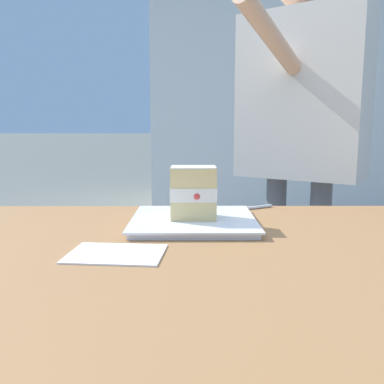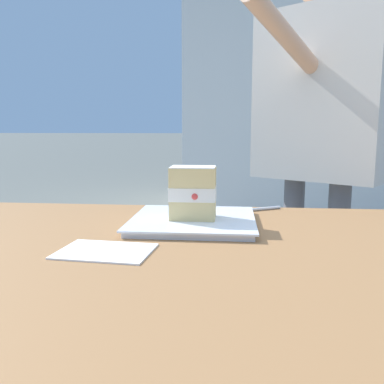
{
  "view_description": "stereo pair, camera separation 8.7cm",
  "coord_description": "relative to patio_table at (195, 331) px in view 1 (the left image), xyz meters",
  "views": [
    {
      "loc": [
        -0.01,
        -0.56,
        0.94
      ],
      "look_at": [
        -0.0,
        0.3,
        0.8
      ],
      "focal_mm": 37.85,
      "sensor_mm": 36.0,
      "label": 1
    },
    {
      "loc": [
        0.08,
        -0.56,
        0.94
      ],
      "look_at": [
        -0.0,
        0.3,
        0.8
      ],
      "focal_mm": 37.85,
      "sensor_mm": 36.0,
      "label": 2
    }
  ],
  "objects": [
    {
      "name": "paper_napkin",
      "position": [
        -0.13,
        0.09,
        0.09
      ],
      "size": [
        0.17,
        0.13,
        0.0
      ],
      "color": "white",
      "rests_on": "patio_table"
    },
    {
      "name": "patio_table",
      "position": [
        0.0,
        0.0,
        0.0
      ],
      "size": [
        1.39,
        1.03,
        0.73
      ],
      "color": "olive",
      "rests_on": "ground"
    },
    {
      "name": "cake_slice",
      "position": [
        -0.0,
        0.29,
        0.16
      ],
      "size": [
        0.1,
        0.08,
        0.11
      ],
      "color": "#E0C17A",
      "rests_on": "dessert_plate"
    },
    {
      "name": "patio_building",
      "position": [
        1.9,
        4.24,
        0.84
      ],
      "size": [
        4.48,
        2.61,
        2.97
      ],
      "color": "silver",
      "rests_on": "ground"
    },
    {
      "name": "dessert_fork",
      "position": [
        0.12,
        0.45,
        0.09
      ],
      "size": [
        0.16,
        0.1,
        0.01
      ],
      "color": "silver",
      "rests_on": "patio_table"
    },
    {
      "name": "diner_person",
      "position": [
        0.37,
        0.82,
        0.38
      ],
      "size": [
        0.5,
        0.57,
        1.53
      ],
      "color": "slate",
      "rests_on": "ground"
    },
    {
      "name": "dessert_plate",
      "position": [
        -0.0,
        0.3,
        0.1
      ],
      "size": [
        0.27,
        0.27,
        0.02
      ],
      "color": "white",
      "rests_on": "patio_table"
    }
  ]
}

